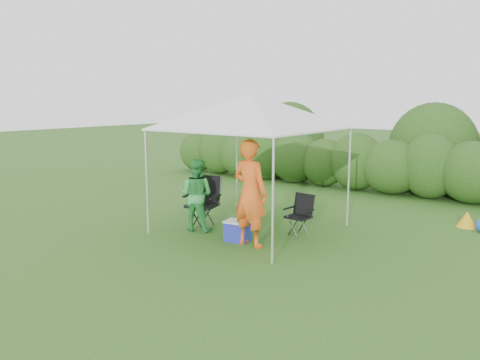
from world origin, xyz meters
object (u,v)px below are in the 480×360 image
Objects in this scene: chair_left at (204,198)px; chair_right at (301,211)px; woman at (196,195)px; canopy at (251,112)px; cooler at (238,231)px; man at (250,193)px.

chair_right is at bearing 6.73° from chair_left.
woman reaches higher than chair_right.
chair_left is (-0.95, -0.38, -1.85)m from canopy.
cooler is (1.22, -0.44, -0.42)m from chair_left.
canopy is at bearing -51.88° from man.
cooler is (0.27, -0.82, -2.26)m from canopy.
canopy is 3.80× the size of chair_right.
chair_left is at bearing -93.74° from woman.
canopy is 2.11m from chair_left.
chair_left is 0.37m from woman.
canopy is 1.83m from man.
chair_left is 1.71m from man.
canopy is 1.54× the size of man.
chair_right is at bearing 19.90° from canopy.
canopy is 2.84× the size of chair_left.
woman is (-0.88, -0.71, -1.71)m from canopy.
canopy reaches higher than woman.
woman is 2.88× the size of cooler.
chair_left is (-1.94, -0.74, 0.16)m from chair_right.
chair_left is at bearing -14.98° from man.
chair_right is (0.99, 0.36, -2.00)m from canopy.
chair_left is 0.72× the size of woman.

